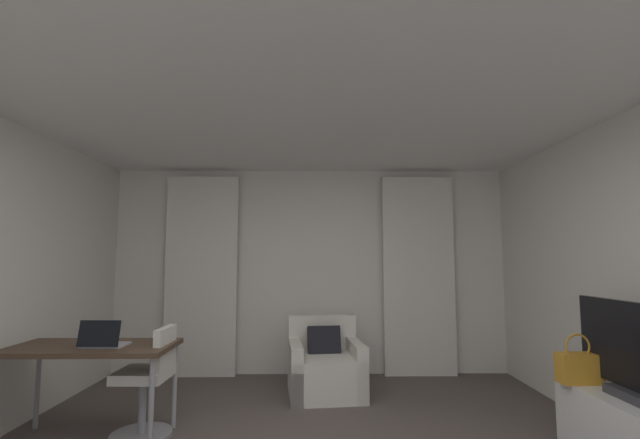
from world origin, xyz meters
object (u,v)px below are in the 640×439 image
(desk, at_px, (92,353))
(tv_flatscreen, at_px, (632,353))
(desk_chair, at_px, (148,388))
(armchair, at_px, (325,367))
(laptop, at_px, (104,341))
(handbag_primary, at_px, (579,367))

(desk, xyz_separation_m, tv_flatscreen, (3.93, -0.64, 0.13))
(desk_chair, xyz_separation_m, tv_flatscreen, (3.50, -0.70, 0.42))
(tv_flatscreen, bearing_deg, desk, 170.70)
(armchair, xyz_separation_m, desk_chair, (-1.48, -1.10, 0.12))
(desk_chair, bearing_deg, tv_flatscreen, -11.29)
(armchair, bearing_deg, tv_flatscreen, -41.72)
(laptop, xyz_separation_m, handbag_primary, (3.67, -0.18, -0.16))
(armchair, distance_m, desk, 2.27)
(tv_flatscreen, bearing_deg, armchair, 138.28)
(armchair, height_order, laptop, laptop)
(desk_chair, bearing_deg, handbag_primary, -5.43)
(tv_flatscreen, bearing_deg, laptop, 171.65)
(desk_chair, distance_m, tv_flatscreen, 3.59)
(laptop, bearing_deg, desk, 146.34)
(tv_flatscreen, xyz_separation_m, handbag_primary, (-0.14, 0.38, -0.18))
(desk_chair, bearing_deg, desk, -172.97)
(desk, relative_size, handbag_primary, 3.47)
(desk, bearing_deg, handbag_primary, -3.99)
(armchair, height_order, tv_flatscreen, tv_flatscreen)
(armchair, xyz_separation_m, handbag_primary, (1.88, -1.42, 0.35))
(laptop, height_order, tv_flatscreen, tv_flatscreen)
(desk, distance_m, desk_chair, 0.53)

